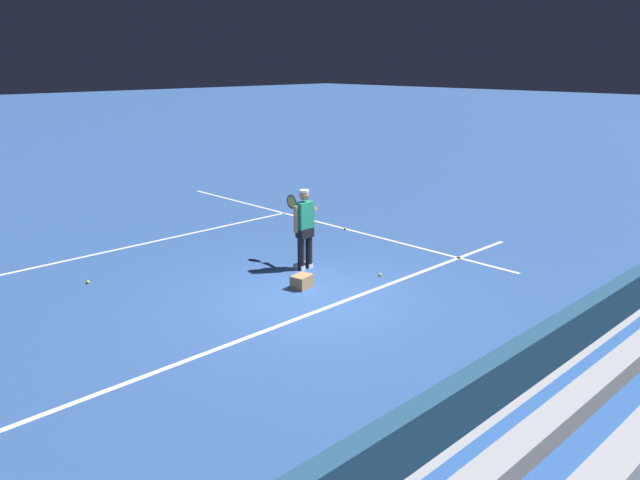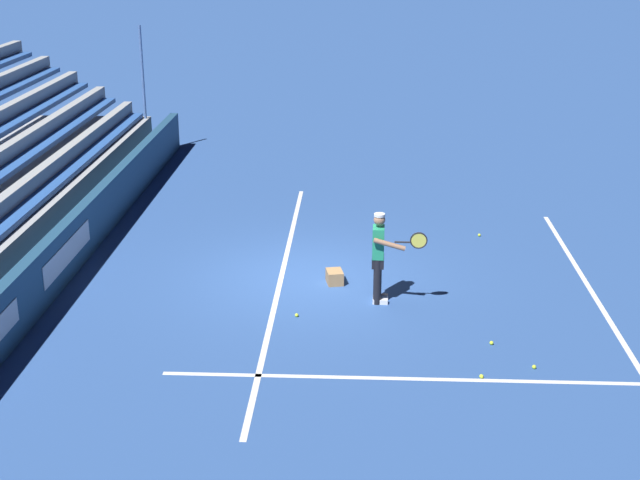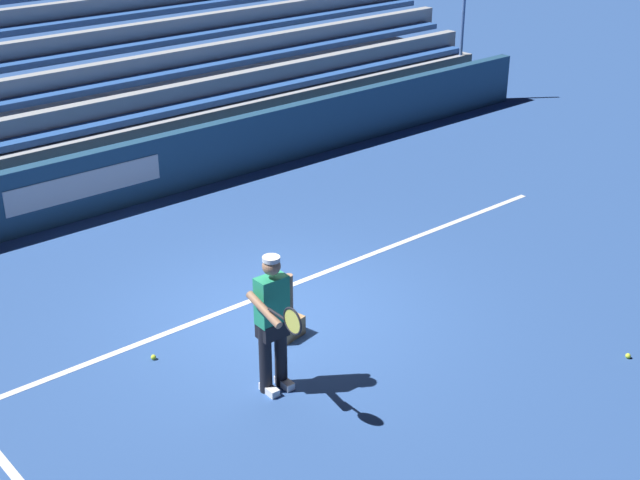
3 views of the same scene
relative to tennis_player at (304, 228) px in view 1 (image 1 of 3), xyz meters
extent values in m
plane|color=#2D5193|center=(-1.13, -1.42, -0.89)|extent=(160.00, 160.00, 0.00)
cube|color=white|center=(-1.13, -1.92, -0.89)|extent=(12.00, 0.10, 0.01)
cube|color=white|center=(2.98, 2.58, -0.89)|extent=(0.10, 12.00, 0.01)
cube|color=white|center=(-1.13, 4.08, -0.89)|extent=(8.22, 0.10, 0.01)
cube|color=navy|center=(-1.13, -6.17, -0.34)|extent=(21.25, 0.24, 1.10)
cube|color=silver|center=(-0.70, -6.04, -0.29)|extent=(2.80, 0.01, 0.44)
cylinder|color=black|center=(-0.12, -0.02, -0.45)|extent=(0.15, 0.15, 0.88)
cylinder|color=black|center=(0.10, -0.03, -0.45)|extent=(0.15, 0.15, 0.88)
cube|color=white|center=(-0.12, 0.04, -0.85)|extent=(0.12, 0.28, 0.09)
cube|color=white|center=(0.10, 0.03, -0.85)|extent=(0.12, 0.28, 0.09)
cube|color=black|center=(-0.01, -0.03, -0.09)|extent=(0.35, 0.23, 0.20)
cube|color=#239366|center=(-0.01, -0.03, 0.28)|extent=(0.37, 0.22, 0.58)
sphere|color=#A37556|center=(-0.01, -0.02, 0.71)|extent=(0.21, 0.21, 0.21)
cylinder|color=white|center=(-0.01, -0.02, 0.80)|extent=(0.20, 0.20, 0.05)
cylinder|color=#A37556|center=(-0.25, -0.02, 0.24)|extent=(0.09, 0.09, 0.56)
cylinder|color=#A37556|center=(0.24, 0.16, 0.33)|extent=(0.11, 0.59, 0.24)
cylinder|color=black|center=(0.25, 0.40, 0.38)|extent=(0.04, 0.30, 0.03)
torus|color=black|center=(0.26, 0.68, 0.42)|extent=(0.03, 0.31, 0.31)
cylinder|color=#D6D14C|center=(0.26, 0.68, 0.42)|extent=(0.01, 0.27, 0.27)
cube|color=#A87F51|center=(-0.85, -0.85, -0.76)|extent=(0.45, 0.37, 0.26)
sphere|color=#CCE533|center=(0.76, -1.47, -0.86)|extent=(0.07, 0.07, 0.07)
sphere|color=#CCE533|center=(2.55, 2.42, -0.86)|extent=(0.07, 0.07, 0.07)
sphere|color=#CCE533|center=(2.91, 1.55, -0.86)|extent=(0.07, 0.07, 0.07)
sphere|color=#CCE533|center=(-3.76, 2.32, -0.86)|extent=(0.07, 0.07, 0.07)
sphere|color=#CCE533|center=(1.73, 1.86, -0.86)|extent=(0.07, 0.07, 0.07)
camera|label=1|loc=(-8.63, -9.32, 3.40)|focal=35.00mm
camera|label=2|loc=(15.27, -0.38, 5.75)|focal=50.00mm
camera|label=3|loc=(5.28, 7.04, 5.09)|focal=50.00mm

